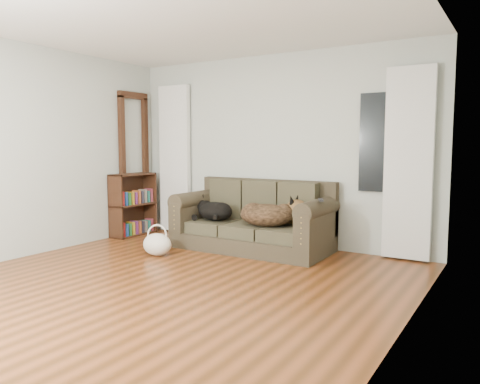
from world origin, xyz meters
The scene contains 15 objects.
floor centered at (0.00, 0.00, 0.00)m, with size 5.00×5.00×0.00m, color #49260D.
ceiling centered at (0.00, 0.00, 2.60)m, with size 5.00×5.00×0.00m, color white.
wall_back centered at (0.00, 2.50, 1.30)m, with size 4.50×0.04×2.60m, color #B3BCB0.
wall_left centered at (-2.25, 0.00, 1.30)m, with size 0.04×5.00×2.60m, color #B3BCB0.
wall_right centered at (2.25, 0.00, 1.30)m, with size 0.04×5.00×2.60m, color #B3BCB0.
curtain_left centered at (-1.70, 2.42, 1.15)m, with size 0.55×0.08×2.25m, color white.
curtain_right centered at (1.80, 2.42, 1.15)m, with size 0.55×0.08×2.25m, color white.
window_pane centered at (1.45, 2.47, 1.40)m, with size 0.50×0.03×1.20m, color black.
door_casing centered at (-2.20, 2.05, 1.05)m, with size 0.07×0.60×2.10m, color black.
sofa centered at (-0.06, 1.97, 0.45)m, with size 2.03×0.88×0.83m, color black.
dog_black_lab centered at (-0.65, 1.94, 0.48)m, with size 0.60×0.42×0.26m, color black.
dog_shepherd centered at (0.25, 1.91, 0.49)m, with size 0.71×0.50×0.31m, color black.
tv_remote centered at (0.94, 1.86, 0.73)m, with size 0.05×0.19×0.02m, color black.
tote_bag centered at (-0.89, 1.06, 0.16)m, with size 0.38×0.29×0.28m, color beige.
bookshelf centered at (-2.09, 1.89, 0.50)m, with size 0.28×0.75×0.94m, color black.
Camera 1 is at (2.96, -3.28, 1.37)m, focal length 35.00 mm.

